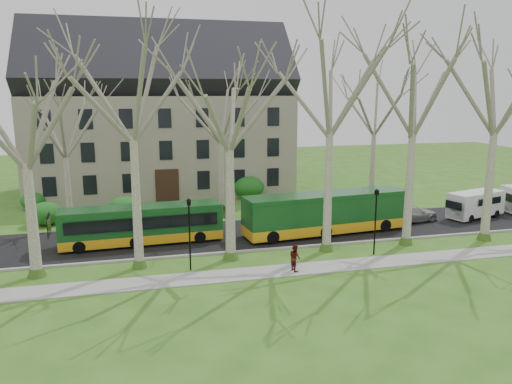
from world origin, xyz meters
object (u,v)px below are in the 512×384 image
bus_lead (142,224)px  bus_follow (326,212)px  van_a (476,205)px  sedan (412,214)px  pedestrian_b (295,258)px

bus_lead → bus_follow: size_ratio=0.88×
bus_follow → van_a: (13.83, 1.22, -0.46)m
sedan → bus_follow: bearing=87.9°
van_a → bus_follow: bearing=169.4°
van_a → bus_lead: bearing=165.6°
van_a → pedestrian_b: (-18.59, -8.25, -0.31)m
bus_follow → van_a: size_ratio=2.47×
bus_follow → pedestrian_b: bearing=-130.0°
bus_lead → van_a: bearing=-1.6°
bus_follow → van_a: 13.89m
pedestrian_b → bus_lead: bearing=37.7°
bus_lead → van_a: bus_lead is taller
bus_lead → pedestrian_b: bus_lead is taller
van_a → pedestrian_b: 20.34m
van_a → pedestrian_b: bearing=-171.7°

